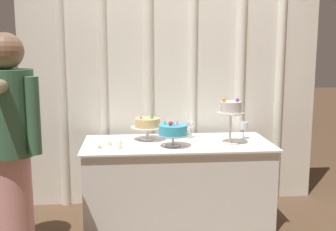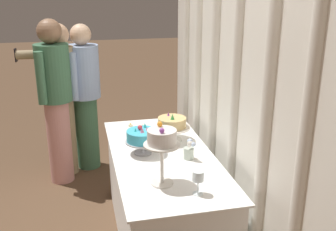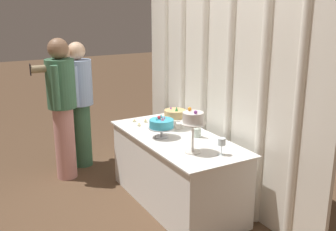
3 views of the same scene
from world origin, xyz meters
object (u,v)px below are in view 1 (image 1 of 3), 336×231
(flower_vase, at_px, (188,131))
(tealight_near_right, at_px, (120,143))
(cake_display_rightmost, at_px, (231,110))
(tealight_near_left, at_px, (110,144))
(wine_glass, at_px, (244,126))
(tealight_far_right, at_px, (120,147))
(cake_table, at_px, (177,182))
(tealight_far_left, at_px, (99,147))
(cake_display_center, at_px, (173,131))
(cake_display_leftmost, at_px, (147,124))
(guest_man_dark_suit, at_px, (11,147))

(flower_vase, height_order, tealight_near_right, flower_vase)
(cake_display_rightmost, height_order, tealight_near_left, cake_display_rightmost)
(tealight_near_left, height_order, tealight_near_right, tealight_near_left)
(wine_glass, distance_m, tealight_far_right, 1.16)
(cake_table, relative_size, tealight_near_right, 37.34)
(flower_vase, distance_m, tealight_near_right, 0.66)
(tealight_far_left, bearing_deg, cake_display_center, 0.92)
(tealight_near_right, distance_m, tealight_far_right, 0.17)
(tealight_near_left, bearing_deg, cake_display_leftmost, 29.26)
(cake_display_center, relative_size, tealight_far_left, 6.14)
(cake_display_center, distance_m, guest_man_dark_suit, 1.33)
(cake_display_rightmost, height_order, flower_vase, cake_display_rightmost)
(cake_display_leftmost, xyz_separation_m, cake_display_rightmost, (0.71, -0.24, 0.15))
(cake_display_rightmost, bearing_deg, tealight_far_right, -175.61)
(cake_display_rightmost, distance_m, tealight_near_right, 1.00)
(tealight_near_left, distance_m, tealight_near_right, 0.10)
(cake_display_center, height_order, tealight_far_right, cake_display_center)
(tealight_near_right, bearing_deg, flower_vase, 16.40)
(wine_glass, xyz_separation_m, tealight_near_right, (-1.13, -0.10, -0.11))
(cake_display_center, height_order, wine_glass, cake_display_center)
(cake_display_center, height_order, tealight_far_left, cake_display_center)
(tealight_far_right, xyz_separation_m, guest_man_dark_suit, (-0.69, -0.64, 0.17))
(wine_glass, bearing_deg, tealight_near_left, -173.51)
(cake_display_leftmost, distance_m, flower_vase, 0.39)
(cake_display_center, distance_m, wine_glass, 0.72)
(cake_display_leftmost, relative_size, tealight_far_left, 7.05)
(cake_table, distance_m, cake_display_center, 0.52)
(cake_table, height_order, wine_glass, wine_glass)
(cake_display_leftmost, bearing_deg, cake_display_rightmost, -18.63)
(cake_table, bearing_deg, tealight_far_left, -167.34)
(cake_display_center, relative_size, wine_glass, 1.69)
(cake_display_leftmost, bearing_deg, tealight_near_left, -150.74)
(cake_display_center, xyz_separation_m, flower_vase, (0.18, 0.32, -0.07))
(cake_display_leftmost, distance_m, guest_man_dark_suit, 1.34)
(cake_table, height_order, flower_vase, flower_vase)
(cake_display_center, xyz_separation_m, tealight_far_left, (-0.62, -0.01, -0.13))
(cake_table, xyz_separation_m, cake_display_center, (-0.05, -0.14, 0.50))
(cake_display_rightmost, xyz_separation_m, guest_man_dark_suit, (-1.65, -0.72, -0.11))
(cake_table, bearing_deg, tealight_far_right, -160.69)
(flower_vase, relative_size, tealight_near_right, 3.70)
(tealight_far_left, distance_m, tealight_near_left, 0.13)
(flower_vase, height_order, tealight_far_right, flower_vase)
(cake_table, distance_m, tealight_near_right, 0.63)
(flower_vase, bearing_deg, tealight_far_right, -150.70)
(cake_display_center, bearing_deg, tealight_far_right, -175.62)
(cake_table, distance_m, guest_man_dark_suit, 1.55)
(cake_table, distance_m, flower_vase, 0.48)
(cake_display_center, bearing_deg, cake_display_rightmost, 4.40)
(cake_table, xyz_separation_m, tealight_near_right, (-0.51, -0.01, 0.37))
(tealight_far_right, bearing_deg, cake_display_rightmost, 4.39)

